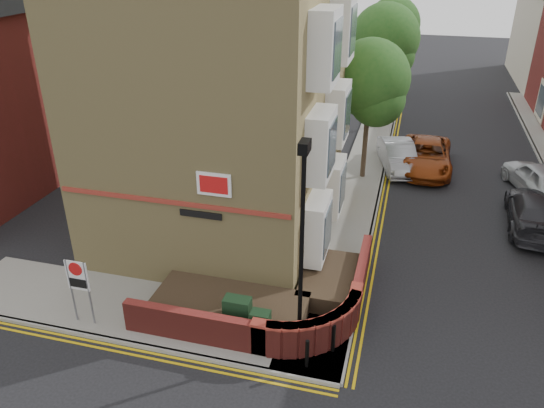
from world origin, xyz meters
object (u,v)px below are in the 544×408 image
(utility_cabinet_large, at_px, (238,315))
(lamppost, at_px, (302,250))
(silver_car_near, at_px, (398,156))
(zone_sign, at_px, (78,281))

(utility_cabinet_large, bearing_deg, lamppost, -3.01)
(lamppost, bearing_deg, silver_car_near, 82.15)
(lamppost, height_order, utility_cabinet_large, lamppost)
(lamppost, bearing_deg, utility_cabinet_large, 176.99)
(utility_cabinet_large, xyz_separation_m, zone_sign, (-4.70, -0.80, 0.92))
(lamppost, distance_m, silver_car_near, 14.87)
(zone_sign, bearing_deg, silver_car_near, 60.51)
(lamppost, xyz_separation_m, silver_car_near, (2.00, 14.50, -2.63))
(lamppost, xyz_separation_m, zone_sign, (-6.60, -0.70, -1.70))
(utility_cabinet_large, relative_size, silver_car_near, 0.28)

